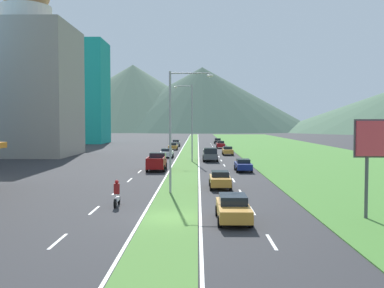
# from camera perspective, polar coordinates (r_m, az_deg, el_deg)

# --- Properties ---
(ground_plane) EXTENTS (600.00, 600.00, 0.00)m
(ground_plane) POSITION_cam_1_polar(r_m,az_deg,el_deg) (26.58, -2.74, -9.55)
(ground_plane) COLOR #2D2D30
(grass_median) EXTENTS (3.20, 240.00, 0.06)m
(grass_median) POSITION_cam_1_polar(r_m,az_deg,el_deg) (86.12, -0.32, -0.95)
(grass_median) COLOR #518438
(grass_median) RESTS_ON ground_plane
(grass_verge_right) EXTENTS (24.00, 240.00, 0.06)m
(grass_verge_right) POSITION_cam_1_polar(r_m,az_deg,el_deg) (88.18, 13.19, -0.93)
(grass_verge_right) COLOR #477F33
(grass_verge_right) RESTS_ON ground_plane
(lane_dash_left_2) EXTENTS (0.16, 2.80, 0.01)m
(lane_dash_left_2) POSITION_cam_1_polar(r_m,az_deg,el_deg) (22.59, -16.88, -11.88)
(lane_dash_left_2) COLOR silver
(lane_dash_left_2) RESTS_ON ground_plane
(lane_dash_left_3) EXTENTS (0.16, 2.80, 0.01)m
(lane_dash_left_3) POSITION_cam_1_polar(r_m,az_deg,el_deg) (29.59, -12.47, -8.32)
(lane_dash_left_3) COLOR silver
(lane_dash_left_3) RESTS_ON ground_plane
(lane_dash_left_4) EXTENTS (0.16, 2.80, 0.01)m
(lane_dash_left_4) POSITION_cam_1_polar(r_m,az_deg,el_deg) (36.77, -9.81, -6.12)
(lane_dash_left_4) COLOR silver
(lane_dash_left_4) RESTS_ON ground_plane
(lane_dash_left_5) EXTENTS (0.16, 2.80, 0.01)m
(lane_dash_left_5) POSITION_cam_1_polar(r_m,az_deg,el_deg) (44.04, -8.03, -4.62)
(lane_dash_left_5) COLOR silver
(lane_dash_left_5) RESTS_ON ground_plane
(lane_dash_left_6) EXTENTS (0.16, 2.80, 0.01)m
(lane_dash_left_6) POSITION_cam_1_polar(r_m,az_deg,el_deg) (51.36, -6.76, -3.55)
(lane_dash_left_6) COLOR silver
(lane_dash_left_6) RESTS_ON ground_plane
(lane_dash_left_7) EXTENTS (0.16, 2.80, 0.01)m
(lane_dash_left_7) POSITION_cam_1_polar(r_m,az_deg,el_deg) (58.72, -5.82, -2.75)
(lane_dash_left_7) COLOR silver
(lane_dash_left_7) RESTS_ON ground_plane
(lane_dash_left_8) EXTENTS (0.16, 2.80, 0.01)m
(lane_dash_left_8) POSITION_cam_1_polar(r_m,az_deg,el_deg) (66.09, -5.08, -2.12)
(lane_dash_left_8) COLOR silver
(lane_dash_left_8) RESTS_ON ground_plane
(lane_dash_left_9) EXTENTS (0.16, 2.80, 0.01)m
(lane_dash_left_9) POSITION_cam_1_polar(r_m,az_deg,el_deg) (73.48, -4.49, -1.62)
(lane_dash_left_9) COLOR silver
(lane_dash_left_9) RESTS_ON ground_plane
(lane_dash_left_10) EXTENTS (0.16, 2.80, 0.01)m
(lane_dash_left_10) POSITION_cam_1_polar(r_m,az_deg,el_deg) (80.88, -4.01, -1.21)
(lane_dash_left_10) COLOR silver
(lane_dash_left_10) RESTS_ON ground_plane
(lane_dash_left_11) EXTENTS (0.16, 2.80, 0.01)m
(lane_dash_left_11) POSITION_cam_1_polar(r_m,az_deg,el_deg) (88.29, -3.61, -0.87)
(lane_dash_left_11) COLOR silver
(lane_dash_left_11) RESTS_ON ground_plane
(lane_dash_left_12) EXTENTS (0.16, 2.80, 0.01)m
(lane_dash_left_12) POSITION_cam_1_polar(r_m,az_deg,el_deg) (95.70, -3.27, -0.59)
(lane_dash_left_12) COLOR silver
(lane_dash_left_12) RESTS_ON ground_plane
(lane_dash_left_13) EXTENTS (0.16, 2.80, 0.01)m
(lane_dash_left_13) POSITION_cam_1_polar(r_m,az_deg,el_deg) (103.12, -2.99, -0.34)
(lane_dash_left_13) COLOR silver
(lane_dash_left_13) RESTS_ON ground_plane
(lane_dash_left_14) EXTENTS (0.16, 2.80, 0.01)m
(lane_dash_left_14) POSITION_cam_1_polar(r_m,az_deg,el_deg) (110.55, -2.74, -0.13)
(lane_dash_left_14) COLOR silver
(lane_dash_left_14) RESTS_ON ground_plane
(lane_dash_left_15) EXTENTS (0.16, 2.80, 0.01)m
(lane_dash_left_15) POSITION_cam_1_polar(r_m,az_deg,el_deg) (117.97, -2.52, 0.06)
(lane_dash_left_15) COLOR silver
(lane_dash_left_15) RESTS_ON ground_plane
(lane_dash_right_2) EXTENTS (0.16, 2.80, 0.01)m
(lane_dash_right_2) POSITION_cam_1_polar(r_m,az_deg,el_deg) (21.86, 10.20, -12.30)
(lane_dash_right_2) COLOR silver
(lane_dash_right_2) RESTS_ON ground_plane
(lane_dash_right_3) EXTENTS (0.16, 2.80, 0.01)m
(lane_dash_right_3) POSITION_cam_1_polar(r_m,az_deg,el_deg) (29.04, 7.76, -8.50)
(lane_dash_right_3) COLOR silver
(lane_dash_right_3) RESTS_ON ground_plane
(lane_dash_right_4) EXTENTS (0.16, 2.80, 0.01)m
(lane_dash_right_4) POSITION_cam_1_polar(r_m,az_deg,el_deg) (36.33, 6.31, -6.20)
(lane_dash_right_4) COLOR silver
(lane_dash_right_4) RESTS_ON ground_plane
(lane_dash_right_5) EXTENTS (0.16, 2.80, 0.01)m
(lane_dash_right_5) POSITION_cam_1_polar(r_m,az_deg,el_deg) (43.67, 5.36, -4.67)
(lane_dash_right_5) COLOR silver
(lane_dash_right_5) RESTS_ON ground_plane
(lane_dash_right_6) EXTENTS (0.16, 2.80, 0.01)m
(lane_dash_right_6) POSITION_cam_1_polar(r_m,az_deg,el_deg) (51.05, 4.69, -3.58)
(lane_dash_right_6) COLOR silver
(lane_dash_right_6) RESTS_ON ground_plane
(lane_dash_right_7) EXTENTS (0.16, 2.80, 0.01)m
(lane_dash_right_7) POSITION_cam_1_polar(r_m,az_deg,el_deg) (58.44, 4.18, -2.77)
(lane_dash_right_7) COLOR silver
(lane_dash_right_7) RESTS_ON ground_plane
(lane_dash_right_8) EXTENTS (0.16, 2.80, 0.01)m
(lane_dash_right_8) POSITION_cam_1_polar(r_m,az_deg,el_deg) (65.85, 3.79, -2.14)
(lane_dash_right_8) COLOR silver
(lane_dash_right_8) RESTS_ON ground_plane
(lane_dash_right_9) EXTENTS (0.16, 2.80, 0.01)m
(lane_dash_right_9) POSITION_cam_1_polar(r_m,az_deg,el_deg) (73.26, 3.48, -1.63)
(lane_dash_right_9) COLOR silver
(lane_dash_right_9) RESTS_ON ground_plane
(lane_dash_right_10) EXTENTS (0.16, 2.80, 0.01)m
(lane_dash_right_10) POSITION_cam_1_polar(r_m,az_deg,el_deg) (80.68, 3.23, -1.22)
(lane_dash_right_10) COLOR silver
(lane_dash_right_10) RESTS_ON ground_plane
(lane_dash_right_11) EXTENTS (0.16, 2.80, 0.01)m
(lane_dash_right_11) POSITION_cam_1_polar(r_m,az_deg,el_deg) (88.10, 3.02, -0.88)
(lane_dash_right_11) COLOR silver
(lane_dash_right_11) RESTS_ON ground_plane
(lane_dash_right_12) EXTENTS (0.16, 2.80, 0.01)m
(lane_dash_right_12) POSITION_cam_1_polar(r_m,az_deg,el_deg) (95.53, 2.84, -0.59)
(lane_dash_right_12) COLOR silver
(lane_dash_right_12) RESTS_ON ground_plane
(lane_dash_right_13) EXTENTS (0.16, 2.80, 0.01)m
(lane_dash_right_13) POSITION_cam_1_polar(r_m,az_deg,el_deg) (102.96, 2.69, -0.34)
(lane_dash_right_13) COLOR silver
(lane_dash_right_13) RESTS_ON ground_plane
(lane_dash_right_14) EXTENTS (0.16, 2.80, 0.01)m
(lane_dash_right_14) POSITION_cam_1_polar(r_m,az_deg,el_deg) (110.40, 2.56, -0.13)
(lane_dash_right_14) COLOR silver
(lane_dash_right_14) RESTS_ON ground_plane
(lane_dash_right_15) EXTENTS (0.16, 2.80, 0.01)m
(lane_dash_right_15) POSITION_cam_1_polar(r_m,az_deg,el_deg) (117.83, 2.44, 0.06)
(lane_dash_right_15) COLOR silver
(lane_dash_right_15) RESTS_ON ground_plane
(edge_line_median_left) EXTENTS (0.16, 240.00, 0.01)m
(edge_line_median_left) POSITION_cam_1_polar(r_m,az_deg,el_deg) (86.17, -1.49, -0.96)
(edge_line_median_left) COLOR silver
(edge_line_median_left) RESTS_ON ground_plane
(edge_line_median_right) EXTENTS (0.16, 240.00, 0.01)m
(edge_line_median_right) POSITION_cam_1_polar(r_m,az_deg,el_deg) (86.10, 0.84, -0.96)
(edge_line_median_right) COLOR silver
(edge_line_median_right) RESTS_ON ground_plane
(domed_building) EXTENTS (15.47, 15.47, 31.54)m
(domed_building) POSITION_cam_1_polar(r_m,az_deg,el_deg) (81.03, -20.39, 7.72)
(domed_building) COLOR #9E9384
(domed_building) RESTS_ON ground_plane
(midrise_colored) EXTENTS (12.83, 12.83, 27.49)m
(midrise_colored) POSITION_cam_1_polar(r_m,az_deg,el_deg) (124.31, -13.93, 6.46)
(midrise_colored) COLOR teal
(midrise_colored) RESTS_ON ground_plane
(hill_far_left) EXTENTS (146.99, 146.99, 44.80)m
(hill_far_left) POSITION_cam_1_polar(r_m,az_deg,el_deg) (306.08, -7.59, 5.93)
(hill_far_left) COLOR #516B56
(hill_far_left) RESTS_ON ground_plane
(hill_far_center) EXTENTS (151.10, 151.10, 42.16)m
(hill_far_center) POSITION_cam_1_polar(r_m,az_deg,el_deg) (295.92, 1.32, 5.80)
(hill_far_center) COLOR #3D5647
(hill_far_center) RESTS_ON ground_plane
(street_lamp_near) EXTENTS (3.52, 0.28, 9.70)m
(street_lamp_near) POSITION_cam_1_polar(r_m,az_deg,el_deg) (35.07, -2.18, 2.69)
(street_lamp_near) COLOR #99999E
(street_lamp_near) RESTS_ON ground_plane
(street_lamp_mid) EXTENTS (2.72, 0.29, 11.00)m
(street_lamp_mid) POSITION_cam_1_polar(r_m,az_deg,el_deg) (63.30, -0.21, 3.28)
(street_lamp_mid) COLOR #99999E
(street_lamp_mid) RESTS_ON ground_plane
(car_0) EXTENTS (2.04, 4.14, 1.46)m
(car_0) POSITION_cam_1_polar(r_m,az_deg,el_deg) (71.27, -3.26, -1.15)
(car_0) COLOR silver
(car_0) RESTS_ON ground_plane
(car_1) EXTENTS (1.92, 4.75, 1.50)m
(car_1) POSITION_cam_1_polar(r_m,az_deg,el_deg) (25.81, 5.32, -8.19)
(car_1) COLOR #C6842D
(car_1) RESTS_ON ground_plane
(car_2) EXTENTS (1.92, 4.36, 1.43)m
(car_2) POSITION_cam_1_polar(r_m,az_deg,el_deg) (116.93, 3.32, 0.39)
(car_2) COLOR black
(car_2) RESTS_ON ground_plane
(car_3) EXTENTS (1.86, 4.54, 1.52)m
(car_3) POSITION_cam_1_polar(r_m,az_deg,el_deg) (104.68, -2.08, 0.14)
(car_3) COLOR slate
(car_3) RESTS_ON ground_plane
(car_4) EXTENTS (1.87, 4.10, 1.46)m
(car_4) POSITION_cam_1_polar(r_m,az_deg,el_deg) (76.98, 4.62, -0.87)
(car_4) COLOR #C6842D
(car_4) RESTS_ON ground_plane
(car_5) EXTENTS (1.89, 4.30, 1.46)m
(car_5) POSITION_cam_1_polar(r_m,az_deg,el_deg) (91.09, -2.46, -0.29)
(car_5) COLOR #C6842D
(car_5) RESTS_ON ground_plane
(car_6) EXTENTS (1.86, 4.04, 1.46)m
(car_6) POSITION_cam_1_polar(r_m,az_deg,el_deg) (38.37, 3.63, -4.58)
(car_6) COLOR #C6842D
(car_6) RESTS_ON ground_plane
(car_7) EXTENTS (1.86, 4.05, 1.60)m
(car_7) POSITION_cam_1_polar(r_m,az_deg,el_deg) (96.84, 3.71, -0.07)
(car_7) COLOR maroon
(car_7) RESTS_ON ground_plane
(car_8) EXTENTS (1.88, 4.30, 1.41)m
(car_8) POSITION_cam_1_polar(r_m,az_deg,el_deg) (51.64, 6.61, -2.70)
(car_8) COLOR navy
(car_8) RESTS_ON ground_plane
(pickup_truck_0) EXTENTS (2.18, 5.40, 2.00)m
(pickup_truck_0) POSITION_cam_1_polar(r_m,az_deg,el_deg) (64.65, 2.35, -1.36)
(pickup_truck_0) COLOR #515459
(pickup_truck_0) RESTS_ON ground_plane
(pickup_truck_1) EXTENTS (2.18, 5.40, 2.00)m
(pickup_truck_1) POSITION_cam_1_polar(r_m,az_deg,el_deg) (52.59, -4.54, -2.32)
(pickup_truck_1) COLOR maroon
(pickup_truck_1) RESTS_ON ground_plane
(motorcycle_rider) EXTENTS (0.36, 2.00, 1.80)m
(motorcycle_rider) POSITION_cam_1_polar(r_m,az_deg,el_deg) (30.56, -9.64, -6.53)
(motorcycle_rider) COLOR black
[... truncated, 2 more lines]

